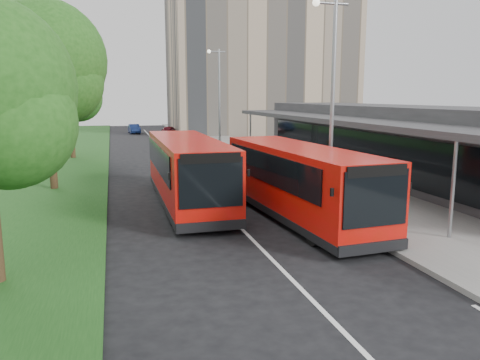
# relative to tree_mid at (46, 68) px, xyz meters

# --- Properties ---
(ground) EXTENTS (120.00, 120.00, 0.00)m
(ground) POSITION_rel_tree_mid_xyz_m (7.01, -9.05, -5.79)
(ground) COLOR black
(ground) RESTS_ON ground
(pavement) EXTENTS (5.00, 80.00, 0.15)m
(pavement) POSITION_rel_tree_mid_xyz_m (13.01, 10.95, -5.71)
(pavement) COLOR slate
(pavement) RESTS_ON ground
(grass_verge) EXTENTS (5.00, 80.00, 0.10)m
(grass_verge) POSITION_rel_tree_mid_xyz_m (0.01, 10.95, -5.74)
(grass_verge) COLOR #194516
(grass_verge) RESTS_ON ground
(lane_centre_line) EXTENTS (0.12, 70.00, 0.01)m
(lane_centre_line) POSITION_rel_tree_mid_xyz_m (7.01, 5.95, -5.78)
(lane_centre_line) COLOR silver
(lane_centre_line) RESTS_ON ground
(kerb_dashes) EXTENTS (0.12, 56.00, 0.01)m
(kerb_dashes) POSITION_rel_tree_mid_xyz_m (10.31, 9.95, -5.78)
(kerb_dashes) COLOR silver
(kerb_dashes) RESTS_ON ground
(office_block) EXTENTS (22.00, 12.00, 18.00)m
(office_block) POSITION_rel_tree_mid_xyz_m (21.01, 32.95, 3.21)
(office_block) COLOR tan
(office_block) RESTS_ON ground
(station_building) EXTENTS (7.70, 26.00, 4.00)m
(station_building) POSITION_rel_tree_mid_xyz_m (17.87, -1.05, -3.74)
(station_building) COLOR #29292C
(station_building) RESTS_ON ground
(tree_mid) EXTENTS (5.57, 5.57, 8.96)m
(tree_mid) POSITION_rel_tree_mid_xyz_m (0.00, 0.00, 0.00)
(tree_mid) COLOR #342414
(tree_mid) RESTS_ON ground
(tree_far) EXTENTS (4.73, 4.73, 7.60)m
(tree_far) POSITION_rel_tree_mid_xyz_m (0.00, 12.00, -0.88)
(tree_far) COLOR #342414
(tree_far) RESTS_ON ground
(lamp_post_near) EXTENTS (1.44, 0.28, 8.00)m
(lamp_post_near) POSITION_rel_tree_mid_xyz_m (11.13, -7.05, -1.07)
(lamp_post_near) COLOR gray
(lamp_post_near) RESTS_ON pavement
(lamp_post_far) EXTENTS (1.44, 0.28, 8.00)m
(lamp_post_far) POSITION_rel_tree_mid_xyz_m (11.13, 12.95, -1.07)
(lamp_post_far) COLOR gray
(lamp_post_far) RESTS_ON pavement
(bus_main) EXTENTS (3.09, 9.70, 2.70)m
(bus_main) POSITION_rel_tree_mid_xyz_m (9.40, -8.17, -4.40)
(bus_main) COLOR red
(bus_main) RESTS_ON ground
(bus_second) EXTENTS (2.67, 9.82, 2.77)m
(bus_second) POSITION_rel_tree_mid_xyz_m (5.81, -4.76, -4.36)
(bus_second) COLOR red
(bus_second) RESTS_ON ground
(litter_bin) EXTENTS (0.52, 0.52, 0.91)m
(litter_bin) POSITION_rel_tree_mid_xyz_m (12.47, -0.32, -5.18)
(litter_bin) COLOR #3B2718
(litter_bin) RESTS_ON pavement
(bollard) EXTENTS (0.17, 0.17, 0.95)m
(bollard) POSITION_rel_tree_mid_xyz_m (11.60, 9.96, -5.16)
(bollard) COLOR yellow
(bollard) RESTS_ON pavement
(car_near) EXTENTS (2.32, 3.63, 1.15)m
(car_near) POSITION_rel_tree_mid_xyz_m (9.05, 30.22, -5.21)
(car_near) COLOR #520B15
(car_near) RESTS_ON ground
(car_far) EXTENTS (1.45, 3.51, 1.13)m
(car_far) POSITION_rel_tree_mid_xyz_m (5.46, 35.09, -5.22)
(car_far) COLOR navy
(car_far) RESTS_ON ground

